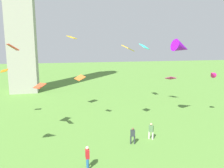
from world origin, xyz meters
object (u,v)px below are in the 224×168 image
object	(u,v)px
kite_flying_3	(4,71)
kite_flying_9	(13,47)
person_0	(151,130)
kite_flying_4	(144,46)
kite_flying_0	(171,78)
kite_flying_10	(80,78)
person_4	(87,156)
kite_flying_2	(212,74)
kite_flying_7	(181,47)
person_1	(133,135)
kite_flying_8	(128,48)
kite_flying_1	(40,86)
kite_flying_6	(72,37)

from	to	relation	value
kite_flying_3	kite_flying_9	bearing A→B (deg)	-63.41
person_0	kite_flying_4	bearing A→B (deg)	110.38
kite_flying_0	kite_flying_3	distance (m)	25.67
kite_flying_9	kite_flying_10	distance (m)	15.28
person_4	kite_flying_9	distance (m)	11.39
kite_flying_2	kite_flying_7	size ratio (longest dim) A/B	0.57
person_4	kite_flying_7	world-z (taller)	kite_flying_7
kite_flying_3	kite_flying_7	world-z (taller)	kite_flying_7
kite_flying_9	kite_flying_0	bearing A→B (deg)	-78.61
person_0	kite_flying_7	distance (m)	11.07
kite_flying_3	person_1	bearing A→B (deg)	-29.79
kite_flying_9	kite_flying_10	world-z (taller)	kite_flying_9
kite_flying_8	kite_flying_1	bearing A→B (deg)	-47.17
kite_flying_2	person_4	bearing A→B (deg)	-94.99
kite_flying_8	kite_flying_0	bearing A→B (deg)	-178.41
kite_flying_4	kite_flying_10	world-z (taller)	kite_flying_4
person_4	kite_flying_2	xyz separation A→B (m)	(17.81, 9.11, 4.72)
person_0	kite_flying_7	bearing A→B (deg)	77.74
person_0	kite_flying_10	distance (m)	15.66
kite_flying_2	kite_flying_6	bearing A→B (deg)	-119.61
kite_flying_1	kite_flying_3	distance (m)	6.75
kite_flying_6	kite_flying_1	bearing A→B (deg)	27.30
kite_flying_6	person_4	bearing A→B (deg)	132.58
person_4	person_0	bearing A→B (deg)	-61.12
kite_flying_1	kite_flying_6	size ratio (longest dim) A/B	1.32
person_1	kite_flying_4	bearing A→B (deg)	-102.38
person_0	kite_flying_6	world-z (taller)	kite_flying_6
person_0	person_4	world-z (taller)	person_4
person_4	kite_flying_1	world-z (taller)	kite_flying_1
kite_flying_8	person_0	bearing A→B (deg)	65.66
person_4	kite_flying_10	distance (m)	18.38
kite_flying_4	kite_flying_10	bearing A→B (deg)	77.03
kite_flying_7	person_4	bearing A→B (deg)	114.53
person_4	kite_flying_6	distance (m)	12.48
kite_flying_0	kite_flying_6	bearing A→B (deg)	-71.19
kite_flying_3	kite_flying_6	distance (m)	10.64
kite_flying_7	kite_flying_3	bearing A→B (deg)	66.34
kite_flying_3	kite_flying_8	xyz separation A→B (m)	(14.30, -5.89, 2.81)
kite_flying_10	kite_flying_3	bearing A→B (deg)	162.45
person_1	kite_flying_2	bearing A→B (deg)	-143.39
person_4	kite_flying_8	bearing A→B (deg)	-35.79
person_0	kite_flying_0	world-z (taller)	kite_flying_0
kite_flying_7	kite_flying_9	distance (m)	18.74
kite_flying_2	kite_flying_8	size ratio (longest dim) A/B	0.90
kite_flying_7	kite_flying_8	xyz separation A→B (m)	(-6.95, -0.47, -0.08)
kite_flying_7	kite_flying_8	distance (m)	6.96
kite_flying_2	kite_flying_6	xyz separation A→B (m)	(-18.23, -0.78, 4.57)
kite_flying_0	kite_flying_3	xyz separation A→B (m)	(-25.22, -4.15, 2.44)
kite_flying_1	kite_flying_10	size ratio (longest dim) A/B	0.81
kite_flying_7	person_1	bearing A→B (deg)	114.25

